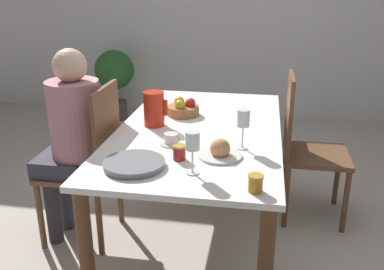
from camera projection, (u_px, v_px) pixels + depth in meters
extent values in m
plane|color=beige|center=(199.00, 236.00, 2.74)|extent=(20.00, 20.00, 0.00)
cube|color=white|center=(236.00, 1.00, 4.71)|extent=(10.00, 0.06, 2.60)
cube|color=white|center=(199.00, 131.00, 2.49)|extent=(0.93, 1.65, 0.03)
cylinder|color=brown|center=(86.00, 256.00, 1.97)|extent=(0.07, 0.07, 0.70)
cylinder|color=brown|center=(163.00, 139.00, 3.39)|extent=(0.07, 0.07, 0.70)
cylinder|color=brown|center=(267.00, 145.00, 3.26)|extent=(0.07, 0.07, 0.70)
cylinder|color=brown|center=(40.00, 217.00, 2.55)|extent=(0.04, 0.04, 0.43)
cylinder|color=brown|center=(68.00, 188.00, 2.89)|extent=(0.04, 0.04, 0.43)
cylinder|color=brown|center=(99.00, 222.00, 2.49)|extent=(0.04, 0.04, 0.43)
cylinder|color=brown|center=(120.00, 193.00, 2.83)|extent=(0.04, 0.04, 0.43)
cube|color=brown|center=(79.00, 171.00, 2.61)|extent=(0.42, 0.42, 0.03)
cube|color=brown|center=(107.00, 130.00, 2.48)|extent=(0.03, 0.39, 0.52)
cylinder|color=brown|center=(337.00, 177.00, 3.05)|extent=(0.04, 0.04, 0.43)
cylinder|color=brown|center=(346.00, 202.00, 2.71)|extent=(0.04, 0.04, 0.43)
cylinder|color=brown|center=(284.00, 173.00, 3.11)|extent=(0.04, 0.04, 0.43)
cylinder|color=brown|center=(286.00, 197.00, 2.77)|extent=(0.04, 0.04, 0.43)
cube|color=brown|center=(316.00, 155.00, 2.83)|extent=(0.42, 0.42, 0.03)
cube|color=brown|center=(289.00, 114.00, 2.77)|extent=(0.03, 0.39, 0.52)
cylinder|color=#33333D|center=(53.00, 208.00, 2.61)|extent=(0.09, 0.09, 0.46)
cylinder|color=#33333D|center=(65.00, 196.00, 2.76)|extent=(0.09, 0.09, 0.46)
cube|color=#33333D|center=(65.00, 162.00, 2.58)|extent=(0.30, 0.34, 0.11)
cylinder|color=#B77A84|center=(75.00, 120.00, 2.47)|extent=(0.30, 0.30, 0.46)
sphere|color=#D6AD8E|center=(70.00, 66.00, 2.36)|extent=(0.19, 0.19, 0.19)
cylinder|color=#D6AD8E|center=(72.00, 91.00, 2.63)|extent=(0.25, 0.06, 0.20)
cylinder|color=red|center=(154.00, 109.00, 2.50)|extent=(0.12, 0.12, 0.20)
cube|color=red|center=(166.00, 108.00, 2.48)|extent=(0.02, 0.02, 0.09)
cone|color=red|center=(145.00, 95.00, 2.48)|extent=(0.04, 0.04, 0.04)
cylinder|color=white|center=(242.00, 148.00, 2.20)|extent=(0.06, 0.06, 0.00)
cylinder|color=white|center=(243.00, 137.00, 2.17)|extent=(0.01, 0.01, 0.12)
cylinder|color=white|center=(243.00, 118.00, 2.14)|extent=(0.06, 0.06, 0.09)
cylinder|color=white|center=(192.00, 173.00, 1.92)|extent=(0.06, 0.06, 0.00)
cylinder|color=white|center=(192.00, 161.00, 1.90)|extent=(0.01, 0.01, 0.11)
cylinder|color=white|center=(192.00, 141.00, 1.86)|extent=(0.06, 0.06, 0.08)
cylinder|color=gold|center=(192.00, 145.00, 1.87)|extent=(0.05, 0.05, 0.05)
cylinder|color=silver|center=(171.00, 143.00, 2.25)|extent=(0.13, 0.13, 0.01)
cylinder|color=silver|center=(171.00, 138.00, 2.24)|extent=(0.08, 0.08, 0.05)
cube|color=silver|center=(180.00, 138.00, 2.23)|extent=(0.01, 0.01, 0.03)
cylinder|color=gray|center=(134.00, 165.00, 1.98)|extent=(0.28, 0.28, 0.02)
cylinder|color=gray|center=(134.00, 162.00, 1.97)|extent=(0.29, 0.29, 0.01)
cylinder|color=silver|center=(220.00, 156.00, 2.09)|extent=(0.22, 0.22, 0.01)
sphere|color=tan|center=(220.00, 148.00, 2.08)|extent=(0.10, 0.10, 0.10)
cylinder|color=#A81E1E|center=(179.00, 152.00, 2.05)|extent=(0.06, 0.06, 0.07)
cylinder|color=gold|center=(179.00, 146.00, 2.04)|extent=(0.06, 0.06, 0.01)
cylinder|color=#C67A1E|center=(255.00, 183.00, 1.75)|extent=(0.06, 0.06, 0.07)
cylinder|color=gold|center=(256.00, 176.00, 1.73)|extent=(0.06, 0.06, 0.01)
cylinder|color=#9E6B3D|center=(183.00, 110.00, 2.71)|extent=(0.20, 0.20, 0.06)
sphere|color=red|center=(190.00, 103.00, 2.70)|extent=(0.06, 0.06, 0.06)
sphere|color=gold|center=(179.00, 101.00, 2.73)|extent=(0.06, 0.06, 0.06)
sphere|color=gold|center=(180.00, 105.00, 2.66)|extent=(0.06, 0.06, 0.06)
cylinder|color=#4C4742|center=(117.00, 110.00, 4.96)|extent=(0.24, 0.24, 0.21)
cylinder|color=brown|center=(116.00, 94.00, 4.90)|extent=(0.04, 0.04, 0.18)
sphere|color=#2D6B2D|center=(114.00, 70.00, 4.80)|extent=(0.44, 0.44, 0.44)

